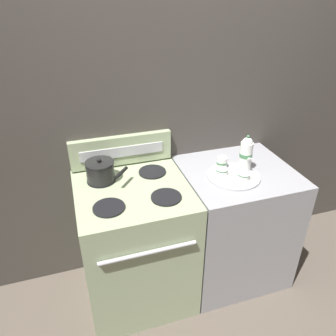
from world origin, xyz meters
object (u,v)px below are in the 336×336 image
(teapot, at_px, (246,154))
(stove, at_px, (136,244))
(saucepan, at_px, (101,171))
(creamer_jug, at_px, (222,163))
(serving_tray, at_px, (233,176))
(teacup_left, at_px, (244,177))
(teacup_right, at_px, (222,172))

(teapot, bearing_deg, stove, 179.19)
(saucepan, relative_size, creamer_jug, 3.39)
(serving_tray, bearing_deg, saucepan, 165.40)
(creamer_jug, bearing_deg, teacup_left, -71.90)
(stove, xyz_separation_m, teacup_right, (0.57, -0.04, 0.48))
(stove, height_order, teacup_right, teacup_right)
(teacup_right, bearing_deg, stove, 176.19)
(teacup_left, bearing_deg, creamer_jug, 108.10)
(saucepan, bearing_deg, stove, -42.43)
(stove, distance_m, serving_tray, 0.79)
(teapot, relative_size, teacup_left, 2.06)
(creamer_jug, bearing_deg, stove, -175.08)
(teapot, distance_m, creamer_jug, 0.17)
(stove, bearing_deg, teacup_left, -10.98)
(saucepan, xyz_separation_m, teacup_left, (0.84, -0.28, -0.04))
(creamer_jug, bearing_deg, serving_tray, -75.16)
(stove, distance_m, teapot, 0.94)
(creamer_jug, bearing_deg, saucepan, 172.91)
(saucepan, xyz_separation_m, teacup_right, (0.74, -0.19, -0.04))
(teacup_right, height_order, creamer_jug, creamer_jug)
(saucepan, xyz_separation_m, teapot, (0.92, -0.16, 0.05))
(serving_tray, relative_size, teacup_right, 2.87)
(stove, bearing_deg, teapot, -0.81)
(teacup_left, bearing_deg, stove, 169.02)
(serving_tray, height_order, teacup_left, teacup_left)
(teacup_left, bearing_deg, serving_tray, 113.13)
(teapot, height_order, teacup_left, teapot)
(serving_tray, bearing_deg, teacup_right, 162.86)
(saucepan, distance_m, creamer_jug, 0.79)
(saucepan, bearing_deg, teacup_left, -18.50)
(teapot, bearing_deg, teacup_left, -121.45)
(stove, relative_size, teacup_right, 7.56)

